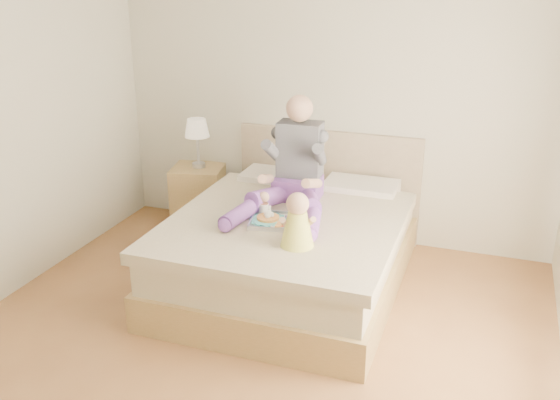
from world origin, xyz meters
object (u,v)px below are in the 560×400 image
(bed, at_px, (294,244))
(baby, at_px, (297,224))
(tray, at_px, (280,219))
(adult, at_px, (294,173))
(nightstand, at_px, (199,196))

(bed, bearing_deg, baby, -69.56)
(bed, relative_size, tray, 4.46)
(adult, bearing_deg, bed, -72.28)
(nightstand, distance_m, tray, 1.66)
(tray, bearing_deg, adult, 83.19)
(bed, height_order, tray, bed)
(baby, bearing_deg, adult, 88.64)
(bed, xyz_separation_m, adult, (-0.05, 0.14, 0.55))
(tray, xyz_separation_m, baby, (0.24, -0.33, 0.13))
(tray, distance_m, baby, 0.43)
(adult, xyz_separation_m, tray, (0.03, -0.41, -0.23))
(bed, height_order, baby, bed)
(nightstand, relative_size, adult, 0.55)
(bed, relative_size, baby, 5.69)
(nightstand, height_order, tray, tray)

